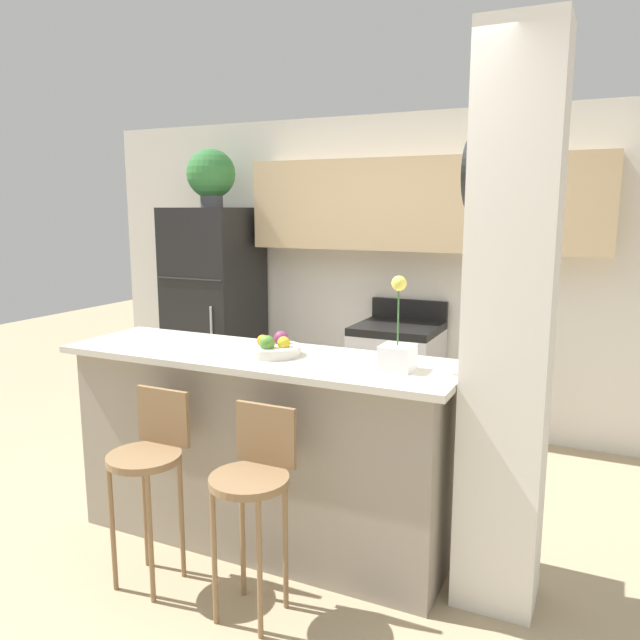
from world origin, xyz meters
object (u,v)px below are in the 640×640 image
(refrigerator, at_px, (215,311))
(trash_bin, at_px, (256,405))
(potted_plant_on_fridge, at_px, (211,175))
(fruit_bowl, at_px, (274,348))
(stove_range, at_px, (397,380))
(bar_stool_left, at_px, (150,459))
(orchid_vase, at_px, (398,349))
(bar_stool_right, at_px, (254,481))

(refrigerator, relative_size, trash_bin, 4.76)
(refrigerator, distance_m, trash_bin, 0.94)
(potted_plant_on_fridge, bearing_deg, trash_bin, -24.62)
(refrigerator, bearing_deg, fruit_bowl, -48.04)
(stove_range, relative_size, bar_stool_left, 1.13)
(refrigerator, distance_m, fruit_bowl, 2.41)
(stove_range, relative_size, potted_plant_on_fridge, 2.18)
(bar_stool_left, height_order, trash_bin, bar_stool_left)
(stove_range, distance_m, trash_bin, 1.19)
(orchid_vase, distance_m, fruit_bowl, 0.67)
(potted_plant_on_fridge, xyz_separation_m, fruit_bowl, (1.61, -1.79, -0.98))
(potted_plant_on_fridge, bearing_deg, bar_stool_left, -62.19)
(bar_stool_left, distance_m, potted_plant_on_fridge, 3.00)
(bar_stool_left, bearing_deg, potted_plant_on_fridge, 117.81)
(refrigerator, height_order, stove_range, refrigerator)
(stove_range, bearing_deg, orchid_vase, -71.94)
(refrigerator, relative_size, orchid_vase, 4.08)
(bar_stool_left, relative_size, orchid_vase, 2.13)
(refrigerator, height_order, bar_stool_left, refrigerator)
(potted_plant_on_fridge, relative_size, trash_bin, 1.29)
(fruit_bowl, bearing_deg, orchid_vase, -1.24)
(refrigerator, bearing_deg, trash_bin, -24.61)
(potted_plant_on_fridge, height_order, fruit_bowl, potted_plant_on_fridge)
(refrigerator, relative_size, fruit_bowl, 6.32)
(refrigerator, height_order, bar_stool_right, refrigerator)
(orchid_vase, distance_m, trash_bin, 2.51)
(refrigerator, height_order, potted_plant_on_fridge, potted_plant_on_fridge)
(orchid_vase, height_order, fruit_bowl, orchid_vase)
(trash_bin, bearing_deg, bar_stool_left, -72.02)
(refrigerator, xyz_separation_m, trash_bin, (0.55, -0.25, -0.71))
(stove_range, distance_m, orchid_vase, 2.08)
(fruit_bowl, distance_m, trash_bin, 2.07)
(refrigerator, bearing_deg, bar_stool_right, -52.18)
(bar_stool_right, relative_size, fruit_bowl, 3.30)
(potted_plant_on_fridge, bearing_deg, refrigerator, -64.42)
(stove_range, relative_size, orchid_vase, 2.41)
(bar_stool_left, xyz_separation_m, bar_stool_right, (0.58, 0.00, 0.00))
(refrigerator, distance_m, bar_stool_right, 2.96)
(stove_range, bearing_deg, trash_bin, -164.55)
(bar_stool_left, bearing_deg, fruit_bowl, 54.45)
(stove_range, xyz_separation_m, potted_plant_on_fridge, (-1.67, -0.06, 1.62))
(refrigerator, height_order, orchid_vase, refrigerator)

